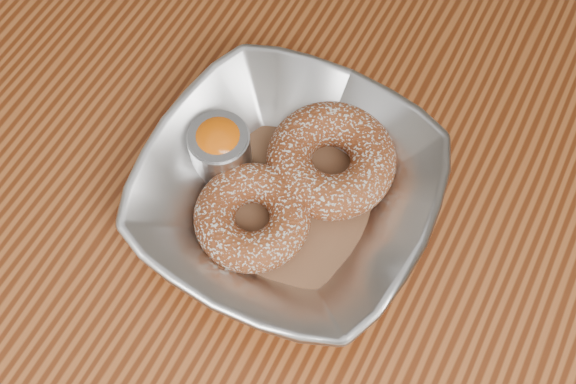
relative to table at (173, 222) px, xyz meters
The scene contains 7 objects.
ground_plane 0.65m from the table, ahead, with size 4.00×4.00×0.00m, color #565659.
table is the anchor object (origin of this frame).
serving_bowl 0.17m from the table, 12.92° to the left, with size 0.22×0.22×0.05m, color #BBBDC2.
parchment 0.16m from the table, 12.92° to the left, with size 0.14×0.14×0.00m, color brown.
donut_back 0.19m from the table, 27.79° to the left, with size 0.10×0.10×0.04m, color brown.
donut_front 0.16m from the table, ahead, with size 0.09×0.09×0.03m, color brown.
ramekin 0.14m from the table, 35.51° to the left, with size 0.05×0.05×0.05m.
Camera 1 is at (0.22, -0.17, 1.24)m, focal length 42.00 mm.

